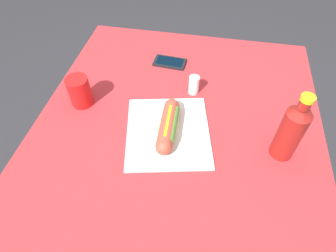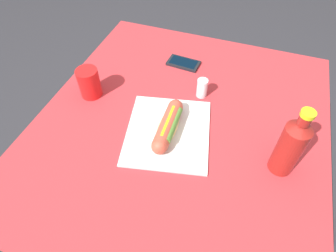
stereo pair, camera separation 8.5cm
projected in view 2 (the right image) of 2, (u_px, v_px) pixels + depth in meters
name	position (u px, v px, depth m)	size (l,w,h in m)	color
ground_plane	(176.00, 216.00, 1.45)	(6.00, 6.00, 0.00)	#2D2D33
dining_table	(179.00, 148.00, 1.01)	(1.01, 0.90, 0.73)	brown
paper_wrapper	(168.00, 132.00, 0.88)	(0.28, 0.25, 0.01)	silver
hot_dog	(168.00, 126.00, 0.85)	(0.21, 0.06, 0.05)	#E5BC75
cell_phone	(183.00, 63.00, 1.09)	(0.07, 0.13, 0.01)	black
soda_bottle	(291.00, 146.00, 0.72)	(0.07, 0.07, 0.22)	maroon
drinking_cup	(89.00, 83.00, 0.95)	(0.07, 0.07, 0.10)	red
salt_shaker	(202.00, 88.00, 0.96)	(0.04, 0.04, 0.07)	silver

